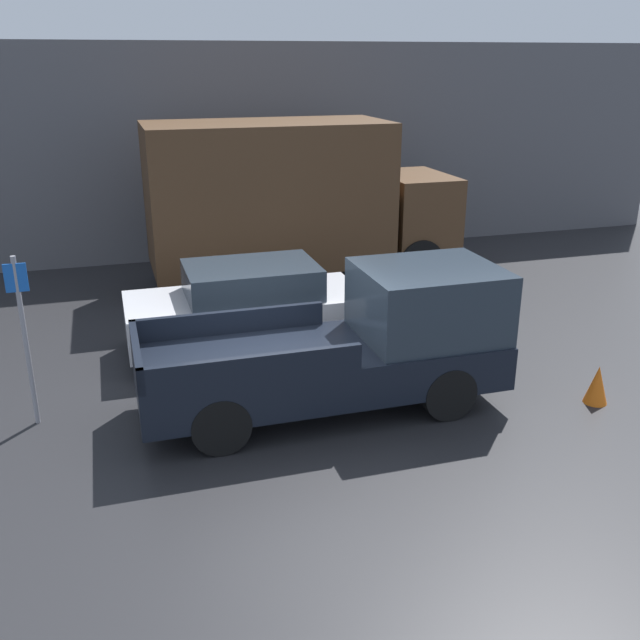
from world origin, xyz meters
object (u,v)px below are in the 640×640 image
(car, at_px, (247,307))
(traffic_cone, at_px, (597,385))
(parking_sign, at_px, (24,333))
(pickup_truck, at_px, (356,344))
(delivery_truck, at_px, (290,199))
(newspaper_box, at_px, (371,230))

(car, height_order, traffic_cone, car)
(car, xyz_separation_m, traffic_cone, (4.70, -3.68, -0.51))
(car, height_order, parking_sign, parking_sign)
(pickup_truck, xyz_separation_m, traffic_cone, (3.57, -1.06, -0.68))
(delivery_truck, relative_size, traffic_cone, 11.62)
(parking_sign, xyz_separation_m, newspaper_box, (8.30, 8.20, -0.92))
(parking_sign, relative_size, newspaper_box, 2.56)
(car, relative_size, traffic_cone, 6.91)
(newspaper_box, xyz_separation_m, traffic_cone, (-0.08, -10.01, -0.19))
(pickup_truck, distance_m, traffic_cone, 3.78)
(pickup_truck, height_order, parking_sign, parking_sign)
(delivery_truck, bearing_deg, newspaper_box, 39.96)
(pickup_truck, distance_m, delivery_truck, 6.58)
(car, bearing_deg, traffic_cone, -38.08)
(car, height_order, delivery_truck, delivery_truck)
(pickup_truck, bearing_deg, delivery_truck, 83.91)
(pickup_truck, relative_size, delivery_truck, 0.77)
(pickup_truck, distance_m, newspaper_box, 9.68)
(pickup_truck, xyz_separation_m, parking_sign, (-4.65, 0.75, 0.43))
(newspaper_box, bearing_deg, car, -127.10)
(delivery_truck, height_order, parking_sign, delivery_truck)
(delivery_truck, bearing_deg, pickup_truck, -96.09)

